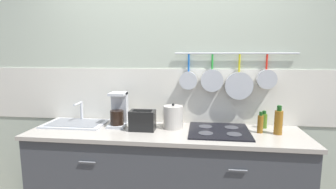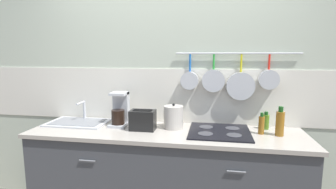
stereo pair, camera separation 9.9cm
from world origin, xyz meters
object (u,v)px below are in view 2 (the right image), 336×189
at_px(bottle_vinegar, 261,125).
at_px(bottle_hot_sauce, 280,123).
at_px(toaster, 143,120).
at_px(kettle, 174,117).
at_px(bottle_olive_oil, 266,121).
at_px(coffee_maker, 120,111).

xyz_separation_m(bottle_vinegar, bottle_hot_sauce, (0.14, -0.02, 0.03)).
bearing_deg(bottle_vinegar, toaster, -177.02).
distance_m(toaster, bottle_hot_sauce, 1.18).
distance_m(bottle_vinegar, bottle_hot_sauce, 0.15).
bearing_deg(kettle, toaster, -159.41).
xyz_separation_m(toaster, bottle_hot_sauce, (1.18, 0.03, 0.02)).
distance_m(toaster, bottle_vinegar, 1.03).
height_order(bottle_vinegar, bottle_olive_oil, bottle_vinegar).
relative_size(toaster, bottle_vinegar, 1.30).
bearing_deg(coffee_maker, bottle_hot_sauce, -3.70).
distance_m(coffee_maker, kettle, 0.53).
height_order(kettle, bottle_hot_sauce, bottle_hot_sauce).
relative_size(bottle_olive_oil, bottle_hot_sauce, 0.65).
bearing_deg(bottle_hot_sauce, kettle, 175.64).
height_order(kettle, bottle_vinegar, kettle).
relative_size(kettle, bottle_hot_sauce, 0.94).
xyz_separation_m(toaster, bottle_olive_oil, (1.10, 0.22, -0.02)).
bearing_deg(coffee_maker, bottle_vinegar, -3.08).
bearing_deg(bottle_vinegar, coffee_maker, 176.92).
bearing_deg(toaster, kettle, 20.59).
relative_size(bottle_vinegar, bottle_olive_oil, 1.16).
bearing_deg(bottle_hot_sauce, bottle_olive_oil, 112.42).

